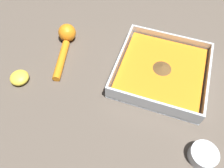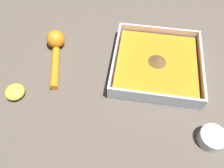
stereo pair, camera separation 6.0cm
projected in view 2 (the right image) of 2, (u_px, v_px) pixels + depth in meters
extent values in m
plane|color=brown|center=(165.00, 75.00, 0.65)|extent=(4.00, 4.00, 0.00)
cube|color=silver|center=(156.00, 67.00, 0.66)|extent=(0.26, 0.26, 0.01)
cube|color=silver|center=(158.00, 32.00, 0.71)|extent=(0.26, 0.01, 0.04)
cube|color=silver|center=(155.00, 98.00, 0.57)|extent=(0.26, 0.01, 0.04)
cube|color=silver|center=(200.00, 67.00, 0.63)|extent=(0.01, 0.24, 0.04)
cube|color=silver|center=(115.00, 57.00, 0.65)|extent=(0.01, 0.24, 0.04)
cube|color=orange|center=(156.00, 64.00, 0.65)|extent=(0.23, 0.23, 0.02)
cone|color=brown|center=(157.00, 60.00, 0.64)|extent=(0.05, 0.05, 0.01)
cylinder|color=silver|center=(212.00, 138.00, 0.53)|extent=(0.06, 0.06, 0.03)
cylinder|color=brown|center=(211.00, 138.00, 0.53)|extent=(0.06, 0.06, 0.02)
sphere|color=orange|center=(56.00, 39.00, 0.69)|extent=(0.06, 0.06, 0.06)
cylinder|color=orange|center=(55.00, 67.00, 0.65)|extent=(0.06, 0.15, 0.02)
ellipsoid|color=yellow|center=(15.00, 92.00, 0.60)|extent=(0.05, 0.05, 0.03)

